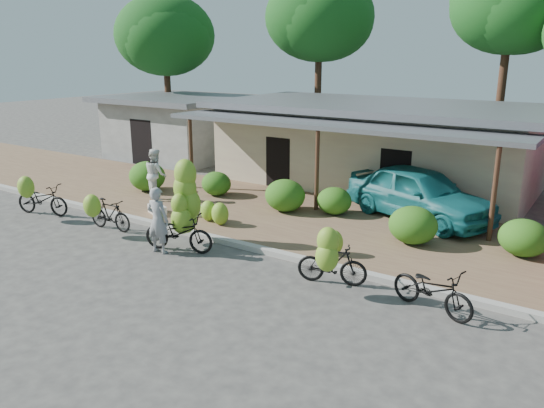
{
  "coord_description": "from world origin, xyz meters",
  "views": [
    {
      "loc": [
        8.36,
        -9.11,
        5.22
      ],
      "look_at": [
        0.48,
        2.67,
        1.2
      ],
      "focal_mm": 35.0,
      "sensor_mm": 36.0,
      "label": 1
    }
  ],
  "objects_px": {
    "bike_center": "(182,215)",
    "sack_near": "(189,211)",
    "sack_far": "(157,210)",
    "teal_van": "(420,193)",
    "bike_left": "(107,213)",
    "bystander": "(156,174)",
    "tree_far_center": "(317,15)",
    "vendor": "(158,220)",
    "bike_far_left": "(40,198)",
    "tree_center_right": "(507,4)",
    "bike_right": "(331,260)",
    "tree_back_left": "(164,33)",
    "bike_far_right": "(433,289)"
  },
  "relations": [
    {
      "from": "bystander",
      "to": "tree_far_center",
      "type": "bearing_deg",
      "value": -58.11
    },
    {
      "from": "tree_back_left",
      "to": "bystander",
      "type": "bearing_deg",
      "value": -47.82
    },
    {
      "from": "sack_near",
      "to": "tree_far_center",
      "type": "bearing_deg",
      "value": 101.19
    },
    {
      "from": "bike_far_left",
      "to": "bike_left",
      "type": "xyz_separation_m",
      "value": [
        3.18,
        0.12,
        -0.02
      ]
    },
    {
      "from": "sack_far",
      "to": "teal_van",
      "type": "xyz_separation_m",
      "value": [
        7.38,
        4.25,
        0.71
      ]
    },
    {
      "from": "tree_far_center",
      "to": "tree_center_right",
      "type": "relative_size",
      "value": 1.01
    },
    {
      "from": "bike_far_left",
      "to": "bystander",
      "type": "xyz_separation_m",
      "value": [
        2.03,
        3.32,
        0.45
      ]
    },
    {
      "from": "tree_center_right",
      "to": "bike_right",
      "type": "height_order",
      "value": "tree_center_right"
    },
    {
      "from": "tree_back_left",
      "to": "sack_far",
      "type": "xyz_separation_m",
      "value": [
        9.54,
        -10.36,
        -6.06
      ]
    },
    {
      "from": "bike_left",
      "to": "bystander",
      "type": "bearing_deg",
      "value": 16.01
    },
    {
      "from": "bike_right",
      "to": "sack_far",
      "type": "bearing_deg",
      "value": 60.74
    },
    {
      "from": "sack_near",
      "to": "teal_van",
      "type": "bearing_deg",
      "value": 30.8
    },
    {
      "from": "bike_far_left",
      "to": "teal_van",
      "type": "relative_size",
      "value": 0.42
    },
    {
      "from": "sack_far",
      "to": "vendor",
      "type": "bearing_deg",
      "value": -43.42
    },
    {
      "from": "tree_back_left",
      "to": "teal_van",
      "type": "relative_size",
      "value": 1.69
    },
    {
      "from": "tree_far_center",
      "to": "bike_center",
      "type": "bearing_deg",
      "value": -74.21
    },
    {
      "from": "tree_center_right",
      "to": "sack_near",
      "type": "xyz_separation_m",
      "value": [
        -6.45,
        -13.41,
        -7.0
      ]
    },
    {
      "from": "bike_far_left",
      "to": "bystander",
      "type": "bearing_deg",
      "value": -46.91
    },
    {
      "from": "bike_center",
      "to": "sack_far",
      "type": "relative_size",
      "value": 3.29
    },
    {
      "from": "teal_van",
      "to": "tree_far_center",
      "type": "bearing_deg",
      "value": 64.75
    },
    {
      "from": "tree_back_left",
      "to": "sack_near",
      "type": "distance_m",
      "value": 15.69
    },
    {
      "from": "vendor",
      "to": "bike_right",
      "type": "bearing_deg",
      "value": -178.17
    },
    {
      "from": "teal_van",
      "to": "bystander",
      "type": "bearing_deg",
      "value": 128.81
    },
    {
      "from": "bike_far_right",
      "to": "bike_far_left",
      "type": "bearing_deg",
      "value": 107.57
    },
    {
      "from": "bike_right",
      "to": "teal_van",
      "type": "relative_size",
      "value": 0.35
    },
    {
      "from": "teal_van",
      "to": "sack_near",
      "type": "bearing_deg",
      "value": 141.18
    },
    {
      "from": "bike_center",
      "to": "bike_right",
      "type": "xyz_separation_m",
      "value": [
        4.62,
        -0.02,
        -0.29
      ]
    },
    {
      "from": "sack_near",
      "to": "sack_far",
      "type": "height_order",
      "value": "sack_near"
    },
    {
      "from": "vendor",
      "to": "teal_van",
      "type": "height_order",
      "value": "vendor"
    },
    {
      "from": "tree_far_center",
      "to": "teal_van",
      "type": "xyz_separation_m",
      "value": [
        8.92,
        -9.11,
        -6.16
      ]
    },
    {
      "from": "sack_near",
      "to": "vendor",
      "type": "height_order",
      "value": "vendor"
    },
    {
      "from": "bike_far_left",
      "to": "teal_van",
      "type": "distance_m",
      "value": 12.45
    },
    {
      "from": "bike_left",
      "to": "sack_near",
      "type": "bearing_deg",
      "value": -31.6
    },
    {
      "from": "tree_center_right",
      "to": "bike_right",
      "type": "distance_m",
      "value": 16.88
    },
    {
      "from": "tree_back_left",
      "to": "bike_far_left",
      "type": "bearing_deg",
      "value": -63.54
    },
    {
      "from": "bike_center",
      "to": "bike_right",
      "type": "bearing_deg",
      "value": -106.09
    },
    {
      "from": "bike_center",
      "to": "bike_far_left",
      "type": "bearing_deg",
      "value": 77.24
    },
    {
      "from": "bystander",
      "to": "bike_far_left",
      "type": "bearing_deg",
      "value": 89.53
    },
    {
      "from": "tree_back_left",
      "to": "tree_far_center",
      "type": "relative_size",
      "value": 0.91
    },
    {
      "from": "bike_right",
      "to": "sack_far",
      "type": "distance_m",
      "value": 7.53
    },
    {
      "from": "tree_center_right",
      "to": "bike_center",
      "type": "bearing_deg",
      "value": -107.03
    },
    {
      "from": "tree_center_right",
      "to": "bike_far_left",
      "type": "xyz_separation_m",
      "value": [
        -10.86,
        -15.85,
        -6.67
      ]
    },
    {
      "from": "sack_far",
      "to": "sack_near",
      "type": "bearing_deg",
      "value": 24.02
    },
    {
      "from": "tree_back_left",
      "to": "bike_far_left",
      "type": "height_order",
      "value": "tree_back_left"
    },
    {
      "from": "bike_center",
      "to": "sack_near",
      "type": "relative_size",
      "value": 2.9
    },
    {
      "from": "tree_far_center",
      "to": "teal_van",
      "type": "height_order",
      "value": "tree_far_center"
    },
    {
      "from": "tree_back_left",
      "to": "bike_right",
      "type": "xyz_separation_m",
      "value": [
        16.87,
        -12.04,
        -5.66
      ]
    },
    {
      "from": "vendor",
      "to": "teal_van",
      "type": "xyz_separation_m",
      "value": [
        4.96,
        6.53,
        0.05
      ]
    },
    {
      "from": "tree_center_right",
      "to": "bike_far_left",
      "type": "height_order",
      "value": "tree_center_right"
    },
    {
      "from": "bike_far_right",
      "to": "tree_far_center",
      "type": "bearing_deg",
      "value": 52.69
    }
  ]
}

